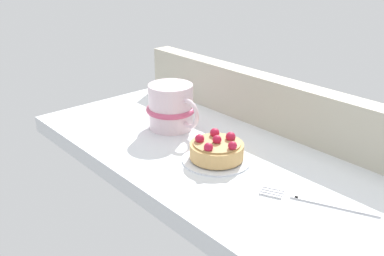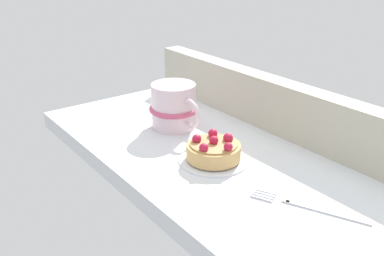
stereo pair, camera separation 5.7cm
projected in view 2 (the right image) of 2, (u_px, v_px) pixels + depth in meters
ground_plane at (216, 160)px, 81.26cm from camera, size 78.66×37.44×3.40cm
window_rail_back at (280, 107)px, 87.60cm from camera, size 77.09×4.47×10.62cm
dessert_plate at (213, 160)px, 77.18cm from camera, size 12.39×12.39×0.60cm
raspberry_tart at (214, 150)px, 76.44cm from camera, size 9.60×9.60×4.30cm
coffee_mug at (174, 106)px, 89.71cm from camera, size 13.72×10.32×9.36cm
dessert_fork at (307, 206)px, 63.50cm from camera, size 16.53×8.71×0.60cm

